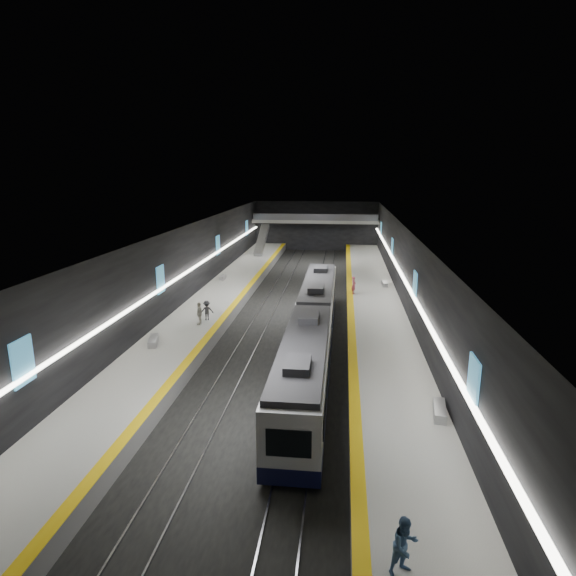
# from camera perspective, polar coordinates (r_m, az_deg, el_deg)

# --- Properties ---
(ground) EXTENTS (70.00, 70.00, 0.00)m
(ground) POSITION_cam_1_polar(r_m,az_deg,el_deg) (46.04, 0.74, -2.55)
(ground) COLOR black
(ground) RESTS_ON ground
(ceiling) EXTENTS (20.00, 70.00, 0.04)m
(ceiling) POSITION_cam_1_polar(r_m,az_deg,el_deg) (44.45, 0.78, 7.39)
(ceiling) COLOR beige
(ceiling) RESTS_ON wall_left
(wall_left) EXTENTS (0.04, 70.00, 8.00)m
(wall_left) POSITION_cam_1_polar(r_m,az_deg,el_deg) (47.12, -11.44, 2.57)
(wall_left) COLOR black
(wall_left) RESTS_ON ground
(wall_right) EXTENTS (0.04, 70.00, 8.00)m
(wall_right) POSITION_cam_1_polar(r_m,az_deg,el_deg) (45.20, 13.48, 1.98)
(wall_right) COLOR black
(wall_right) RESTS_ON ground
(wall_back) EXTENTS (20.00, 0.04, 8.00)m
(wall_back) POSITION_cam_1_polar(r_m,az_deg,el_deg) (79.58, 3.33, 7.35)
(wall_back) COLOR black
(wall_back) RESTS_ON ground
(wall_front) EXTENTS (20.00, 0.04, 8.00)m
(wall_front) POSITION_cam_1_polar(r_m,az_deg,el_deg) (13.45, -16.72, -28.92)
(wall_front) COLOR black
(wall_front) RESTS_ON ground
(platform_left) EXTENTS (5.00, 70.00, 1.00)m
(platform_left) POSITION_cam_1_polar(r_m,az_deg,el_deg) (47.22, -8.35, -1.65)
(platform_left) COLOR slate
(platform_left) RESTS_ON ground
(tile_surface_left) EXTENTS (5.00, 70.00, 0.02)m
(tile_surface_left) POSITION_cam_1_polar(r_m,az_deg,el_deg) (47.09, -8.37, -1.05)
(tile_surface_left) COLOR #B7B7B1
(tile_surface_left) RESTS_ON platform_left
(tactile_strip_left) EXTENTS (0.60, 70.00, 0.02)m
(tactile_strip_left) POSITION_cam_1_polar(r_m,az_deg,el_deg) (46.58, -5.75, -1.12)
(tactile_strip_left) COLOR yellow
(tactile_strip_left) RESTS_ON platform_left
(platform_right) EXTENTS (5.00, 70.00, 1.00)m
(platform_right) POSITION_cam_1_polar(r_m,az_deg,el_deg) (45.79, 10.13, -2.21)
(platform_right) COLOR slate
(platform_right) RESTS_ON ground
(tile_surface_right) EXTENTS (5.00, 70.00, 0.02)m
(tile_surface_right) POSITION_cam_1_polar(r_m,az_deg,el_deg) (45.65, 10.16, -1.59)
(tile_surface_right) COLOR #B7B7B1
(tile_surface_right) RESTS_ON platform_right
(tactile_strip_right) EXTENTS (0.60, 70.00, 0.02)m
(tactile_strip_right) POSITION_cam_1_polar(r_m,az_deg,el_deg) (45.56, 7.40, -1.51)
(tactile_strip_right) COLOR yellow
(tactile_strip_right) RESTS_ON platform_right
(rails) EXTENTS (6.52, 70.00, 0.12)m
(rails) POSITION_cam_1_polar(r_m,az_deg,el_deg) (46.02, 0.74, -2.48)
(rails) COLOR gray
(rails) RESTS_ON ground
(train) EXTENTS (2.69, 30.04, 3.60)m
(train) POSITION_cam_1_polar(r_m,az_deg,el_deg) (33.92, 2.94, -4.75)
(train) COLOR black
(train) RESTS_ON ground
(ad_posters) EXTENTS (19.94, 53.50, 2.20)m
(ad_posters) POSITION_cam_1_polar(r_m,az_deg,el_deg) (45.95, 0.89, 3.19)
(ad_posters) COLOR teal
(ad_posters) RESTS_ON wall_left
(cove_light_left) EXTENTS (0.25, 68.60, 0.12)m
(cove_light_left) POSITION_cam_1_polar(r_m,az_deg,el_deg) (47.10, -11.20, 2.32)
(cove_light_left) COLOR white
(cove_light_left) RESTS_ON wall_left
(cove_light_right) EXTENTS (0.25, 68.60, 0.12)m
(cove_light_right) POSITION_cam_1_polar(r_m,az_deg,el_deg) (45.21, 13.22, 1.74)
(cove_light_right) COLOR white
(cove_light_right) RESTS_ON wall_right
(mezzanine_bridge) EXTENTS (20.00, 3.00, 1.50)m
(mezzanine_bridge) POSITION_cam_1_polar(r_m,az_deg,el_deg) (77.41, 3.25, 7.94)
(mezzanine_bridge) COLOR gray
(mezzanine_bridge) RESTS_ON wall_left
(escalator) EXTENTS (1.20, 7.50, 3.92)m
(escalator) POSITION_cam_1_polar(r_m,az_deg,el_deg) (71.67, -3.13, 5.74)
(escalator) COLOR #99999E
(escalator) RESTS_ON platform_left
(bench_left_near) EXTENTS (1.08, 2.09, 0.49)m
(bench_left_near) POSITION_cam_1_polar(r_m,az_deg,el_deg) (35.42, -15.68, -6.07)
(bench_left_near) COLOR #99999E
(bench_left_near) RESTS_ON platform_left
(bench_left_far) EXTENTS (0.55, 1.73, 0.42)m
(bench_left_far) POSITION_cam_1_polar(r_m,az_deg,el_deg) (54.58, -7.73, 1.25)
(bench_left_far) COLOR #99999E
(bench_left_far) RESTS_ON platform_left
(bench_right_near) EXTENTS (0.84, 2.12, 0.50)m
(bench_right_near) POSITION_cam_1_polar(r_m,az_deg,el_deg) (26.02, 17.52, -13.71)
(bench_right_near) COLOR #99999E
(bench_right_near) RESTS_ON platform_right
(bench_right_far) EXTENTS (0.60, 1.87, 0.45)m
(bench_right_far) POSITION_cam_1_polar(r_m,az_deg,el_deg) (52.02, 11.38, 0.50)
(bench_right_far) COLOR #99999E
(bench_right_far) RESTS_ON platform_right
(passenger_right_a) EXTENTS (0.58, 0.73, 1.74)m
(passenger_right_a) POSITION_cam_1_polar(r_m,az_deg,el_deg) (47.97, 7.80, 0.31)
(passenger_right_a) COLOR #B64455
(passenger_right_a) RESTS_ON platform_right
(passenger_right_b) EXTENTS (1.17, 1.11, 1.92)m
(passenger_right_b) POSITION_cam_1_polar(r_m,az_deg,el_deg) (16.85, 13.68, -27.62)
(passenger_right_b) COLOR #4A70A0
(passenger_right_b) RESTS_ON platform_right
(passenger_left_a) EXTENTS (0.47, 1.08, 1.84)m
(passenger_left_a) POSITION_cam_1_polar(r_m,az_deg,el_deg) (38.74, -10.45, -3.01)
(passenger_left_a) COLOR #BBB5AB
(passenger_left_a) RESTS_ON platform_left
(passenger_left_b) EXTENTS (1.19, 0.90, 1.63)m
(passenger_left_b) POSITION_cam_1_polar(r_m,az_deg,el_deg) (39.83, -9.59, -2.66)
(passenger_left_b) COLOR #3B3B43
(passenger_left_b) RESTS_ON platform_left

